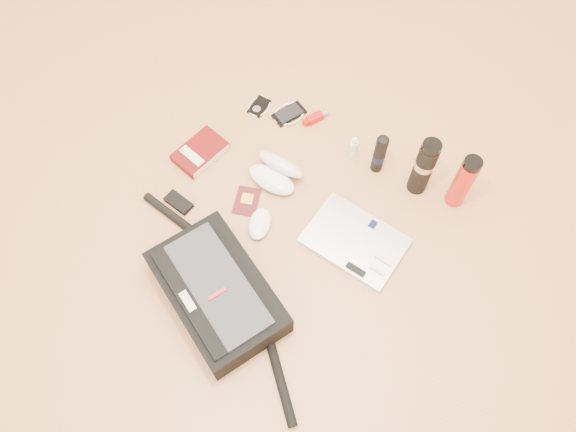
% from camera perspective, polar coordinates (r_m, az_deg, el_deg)
% --- Properties ---
extents(ground, '(4.00, 4.00, 0.00)m').
position_cam_1_polar(ground, '(1.88, -1.71, -2.54)').
color(ground, '#B3774A').
rests_on(ground, ground).
extents(messenger_bag, '(0.86, 0.42, 0.13)m').
position_cam_1_polar(messenger_bag, '(1.76, -7.27, -7.61)').
color(messenger_bag, black).
rests_on(messenger_bag, ground).
extents(laptop, '(0.32, 0.23, 0.03)m').
position_cam_1_polar(laptop, '(1.88, 6.83, -2.57)').
color(laptop, silver).
rests_on(laptop, ground).
extents(book, '(0.14, 0.20, 0.03)m').
position_cam_1_polar(book, '(2.06, -8.90, 6.42)').
color(book, '#4C0808').
rests_on(book, ground).
extents(passport, '(0.12, 0.14, 0.01)m').
position_cam_1_polar(passport, '(1.95, -4.22, 1.53)').
color(passport, '#480E14').
rests_on(passport, ground).
extents(mouse, '(0.11, 0.14, 0.04)m').
position_cam_1_polar(mouse, '(1.89, -2.91, -0.79)').
color(mouse, white).
rests_on(mouse, ground).
extents(sunglasses_case, '(0.19, 0.16, 0.10)m').
position_cam_1_polar(sunglasses_case, '(1.96, -1.22, 4.46)').
color(sunglasses_case, white).
rests_on(sunglasses_case, ground).
extents(ipod, '(0.09, 0.10, 0.01)m').
position_cam_1_polar(ipod, '(2.17, -2.95, 11.06)').
color(ipod, black).
rests_on(ipod, ground).
extents(phone, '(0.12, 0.14, 0.01)m').
position_cam_1_polar(phone, '(2.15, 0.11, 10.33)').
color(phone, black).
rests_on(phone, ground).
extents(inhaler, '(0.06, 0.11, 0.03)m').
position_cam_1_polar(inhaler, '(2.13, 2.83, 9.96)').
color(inhaler, '#9F0F0B').
rests_on(inhaler, ground).
extents(spray_bottle, '(0.03, 0.03, 0.11)m').
position_cam_1_polar(spray_bottle, '(2.02, 6.65, 6.80)').
color(spray_bottle, '#B1DAF5').
rests_on(spray_bottle, ground).
extents(aerosol_can, '(0.05, 0.05, 0.18)m').
position_cam_1_polar(aerosol_can, '(1.97, 9.29, 6.27)').
color(aerosol_can, black).
rests_on(aerosol_can, ground).
extents(thermos_black, '(0.07, 0.07, 0.26)m').
position_cam_1_polar(thermos_black, '(1.92, 13.63, 4.88)').
color(thermos_black, black).
rests_on(thermos_black, ground).
extents(thermos_red, '(0.07, 0.07, 0.24)m').
position_cam_1_polar(thermos_red, '(1.93, 17.34, 3.33)').
color(thermos_red, red).
rests_on(thermos_red, ground).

